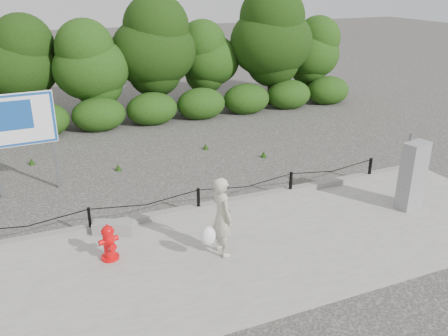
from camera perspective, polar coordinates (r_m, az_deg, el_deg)
name	(u,v)px	position (r m, az deg, el deg)	size (l,w,h in m)	color
ground	(199,214)	(11.34, -3.06, -5.59)	(90.00, 90.00, 0.00)	#2D2B28
sidewalk	(233,255)	(9.71, 1.10, -10.45)	(14.00, 4.00, 0.08)	gray
curb	(198,208)	(11.31, -3.16, -4.81)	(14.00, 0.22, 0.14)	slate
chain_barrier	(198,197)	(11.13, -3.11, -3.51)	(10.06, 0.06, 0.60)	black
treeline	(138,54)	(19.06, -10.29, 13.39)	(19.92, 3.63, 4.87)	black
fire_hydrant	(109,243)	(9.61, -13.68, -8.74)	(0.43, 0.44, 0.76)	red
pedestrian	(221,218)	(9.29, -0.36, -6.00)	(0.73, 0.64, 1.65)	#B0AF97
concrete_block	(114,228)	(10.58, -13.14, -7.01)	(0.87, 0.30, 0.28)	gray
utility_cabinet	(412,175)	(12.00, 21.73, -0.84)	(0.69, 0.51, 1.82)	#959598
advertising_sign	(21,124)	(12.76, -23.27, 4.85)	(1.66, 0.20, 2.65)	slate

